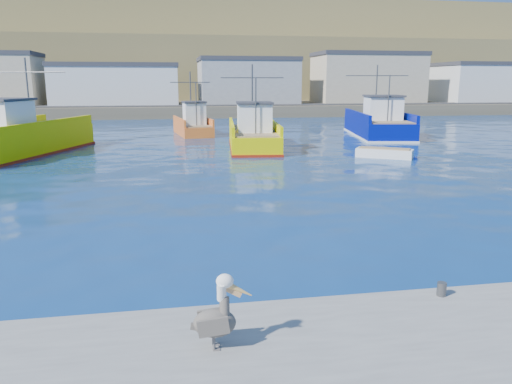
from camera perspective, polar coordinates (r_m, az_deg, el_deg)
ground at (r=13.78m, az=1.89°, el=-8.81°), size 260.00×260.00×0.00m
dock_bollards at (r=10.66m, az=9.00°, el=-11.80°), size 36.20×0.20×0.30m
far_shore at (r=121.86m, az=-9.03°, el=14.22°), size 200.00×81.00×24.00m
trawler_yellow_a at (r=38.73m, az=-25.47°, el=5.55°), size 8.41×13.76×6.74m
trawler_yellow_b at (r=38.35m, az=-0.31°, el=6.48°), size 4.84×10.57×6.38m
trawler_blue at (r=48.49m, az=13.80°, el=7.51°), size 6.46×12.84×6.64m
boat_orange at (r=48.58m, az=-7.19°, el=7.65°), size 3.82×7.58×5.95m
skiff_mid at (r=34.76m, az=14.45°, el=4.25°), size 3.78×3.10×0.80m
pelican at (r=8.82m, az=-4.50°, el=-14.02°), size 1.09×0.50×1.35m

